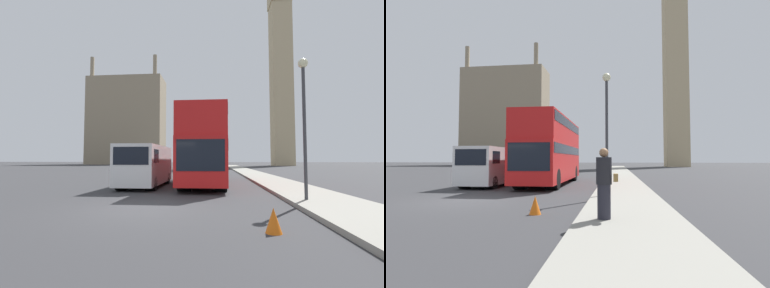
{
  "view_description": "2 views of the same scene",
  "coord_description": "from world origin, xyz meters",
  "views": [
    {
      "loc": [
        2.33,
        -8.47,
        1.6
      ],
      "look_at": [
        0.89,
        7.7,
        2.58
      ],
      "focal_mm": 24.0,
      "sensor_mm": 36.0,
      "label": 1
    },
    {
      "loc": [
        6.04,
        -11.53,
        1.66
      ],
      "look_at": [
        2.24,
        18.05,
        3.21
      ],
      "focal_mm": 28.0,
      "sensor_mm": 36.0,
      "label": 2
    }
  ],
  "objects": [
    {
      "name": "ground_plane",
      "position": [
        0.0,
        0.0,
        0.0
      ],
      "size": [
        300.0,
        300.0,
        0.0
      ],
      "primitive_type": "plane",
      "color": "#333335"
    },
    {
      "name": "sidewalk_strip",
      "position": [
        6.39,
        0.0,
        0.07
      ],
      "size": [
        2.78,
        120.0,
        0.15
      ],
      "color": "gray",
      "rests_on": "ground_plane"
    },
    {
      "name": "clock_tower",
      "position": [
        19.84,
        59.73,
        33.47
      ],
      "size": [
        5.46,
        5.63,
        65.21
      ],
      "color": "tan",
      "rests_on": "ground_plane"
    },
    {
      "name": "building_block_distant",
      "position": [
        -26.99,
        74.72,
        14.38
      ],
      "size": [
        24.51,
        10.41,
        34.98
      ],
      "color": "gray",
      "rests_on": "ground_plane"
    },
    {
      "name": "red_double_decker_bus",
      "position": [
        1.69,
        8.15,
        2.43
      ],
      "size": [
        2.52,
        10.34,
        4.34
      ],
      "color": "red",
      "rests_on": "ground_plane"
    },
    {
      "name": "white_van",
      "position": [
        -1.75,
        6.43,
        1.29
      ],
      "size": [
        2.11,
        5.68,
        2.39
      ],
      "color": "white",
      "rests_on": "ground_plane"
    },
    {
      "name": "street_lamp",
      "position": [
        5.64,
        1.28,
        3.64
      ],
      "size": [
        0.36,
        0.36,
        5.24
      ],
      "color": "#38383D",
      "rests_on": "sidewalk_strip"
    },
    {
      "name": "parked_sedan",
      "position": [
        -2.8,
        30.64,
        0.68
      ],
      "size": [
        1.77,
        4.23,
        1.5
      ],
      "color": "silver",
      "rests_on": "ground_plane"
    },
    {
      "name": "traffic_cone",
      "position": [
        3.6,
        -2.67,
        0.28
      ],
      "size": [
        0.36,
        0.36,
        0.55
      ],
      "color": "orange",
      "rests_on": "ground_plane"
    }
  ]
}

